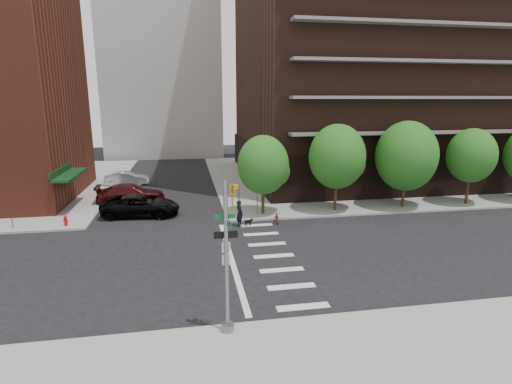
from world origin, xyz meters
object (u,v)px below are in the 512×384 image
at_px(parked_car_black, 141,206).
at_px(scooter, 277,217).
at_px(traffic_signal, 228,270).
at_px(dog_walker, 240,213).
at_px(parked_car_silver, 127,178).
at_px(fire_hydrant, 66,220).
at_px(parked_car_maroon, 131,193).

xyz_separation_m(parked_car_black, scooter, (10.19, -3.45, -0.40)).
distance_m(traffic_signal, scooter, 15.09).
bearing_deg(scooter, parked_car_black, 170.27).
height_order(parked_car_black, dog_walker, dog_walker).
distance_m(traffic_signal, dog_walker, 13.79).
height_order(traffic_signal, parked_car_silver, traffic_signal).
bearing_deg(fire_hydrant, parked_car_silver, 80.96).
distance_m(parked_car_maroon, dog_walker, 12.01).
xyz_separation_m(parked_car_maroon, parked_car_silver, (-1.40, 7.86, -0.10)).
bearing_deg(parked_car_silver, fire_hydrant, 167.98).
bearing_deg(parked_car_black, fire_hydrant, 119.04).
bearing_deg(scooter, parked_car_silver, 138.24).
bearing_deg(traffic_signal, fire_hydrant, 123.26).
bearing_deg(dog_walker, parked_car_silver, 10.18).
relative_size(traffic_signal, fire_hydrant, 8.20).
bearing_deg(scooter, traffic_signal, -101.27).
distance_m(parked_car_silver, scooter, 20.36).
distance_m(parked_car_maroon, parked_car_silver, 7.98).
bearing_deg(parked_car_maroon, parked_car_black, -166.69).
bearing_deg(parked_car_black, traffic_signal, -158.10).
relative_size(traffic_signal, dog_walker, 3.11).
height_order(parked_car_silver, dog_walker, dog_walker).
bearing_deg(parked_car_maroon, parked_car_silver, 7.14).
height_order(parked_car_black, scooter, parked_car_black).
bearing_deg(fire_hydrant, dog_walker, -8.33).
relative_size(traffic_signal, parked_car_maroon, 1.02).
height_order(parked_car_black, parked_car_maroon, parked_car_maroon).
bearing_deg(parked_car_silver, dog_walker, -151.39).
relative_size(traffic_signal, parked_car_silver, 1.33).
height_order(fire_hydrant, parked_car_silver, parked_car_silver).
bearing_deg(dog_walker, scooter, -101.60).
bearing_deg(traffic_signal, parked_car_maroon, 106.13).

